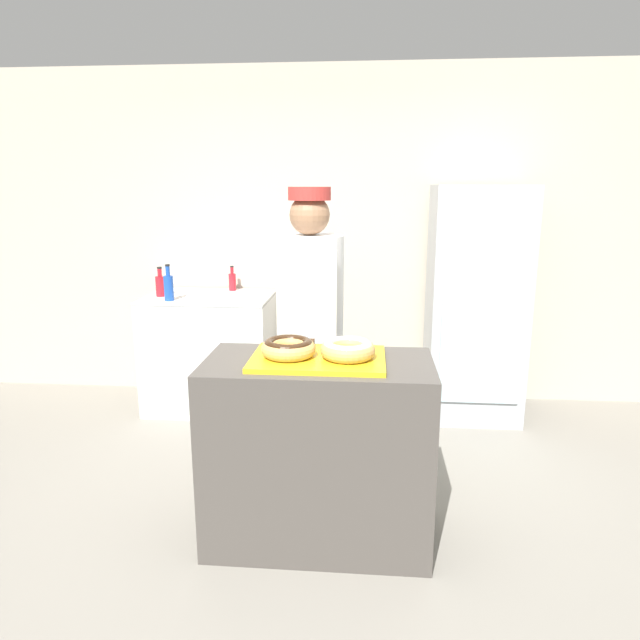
% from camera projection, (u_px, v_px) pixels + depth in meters
% --- Properties ---
extents(ground_plane, '(14.00, 14.00, 0.00)m').
position_uv_depth(ground_plane, '(318.00, 535.00, 2.95)').
color(ground_plane, gray).
extents(wall_back, '(8.00, 0.06, 2.70)m').
position_uv_depth(wall_back, '(341.00, 238.00, 4.71)').
color(wall_back, '#BCB29E').
rests_on(wall_back, ground_plane).
extents(display_counter, '(1.11, 0.57, 0.95)m').
position_uv_depth(display_counter, '(318.00, 452.00, 2.84)').
color(display_counter, '#4C4742').
rests_on(display_counter, ground_plane).
extents(serving_tray, '(0.64, 0.45, 0.02)m').
position_uv_depth(serving_tray, '(318.00, 359.00, 2.73)').
color(serving_tray, yellow).
rests_on(serving_tray, display_counter).
extents(donut_chocolate_glaze, '(0.26, 0.26, 0.08)m').
position_uv_depth(donut_chocolate_glaze, '(288.00, 347.00, 2.72)').
color(donut_chocolate_glaze, tan).
rests_on(donut_chocolate_glaze, serving_tray).
extents(donut_light_glaze, '(0.26, 0.26, 0.08)m').
position_uv_depth(donut_light_glaze, '(348.00, 349.00, 2.70)').
color(donut_light_glaze, tan).
rests_on(donut_light_glaze, serving_tray).
extents(brownie_back_left, '(0.07, 0.07, 0.03)m').
position_uv_depth(brownie_back_left, '(307.00, 343.00, 2.90)').
color(brownie_back_left, '#382111').
rests_on(brownie_back_left, serving_tray).
extents(brownie_back_right, '(0.07, 0.07, 0.03)m').
position_uv_depth(brownie_back_right, '(335.00, 344.00, 2.89)').
color(brownie_back_right, '#382111').
rests_on(brownie_back_right, serving_tray).
extents(baker_person, '(0.40, 0.40, 1.76)m').
position_uv_depth(baker_person, '(310.00, 331.00, 3.38)').
color(baker_person, '#4C4C51').
rests_on(baker_person, ground_plane).
extents(beverage_fridge, '(0.70, 0.62, 1.77)m').
position_uv_depth(beverage_fridge, '(475.00, 304.00, 4.33)').
color(beverage_fridge, '#ADB2B7').
rests_on(beverage_fridge, ground_plane).
extents(chest_freezer, '(0.99, 0.68, 0.92)m').
position_uv_depth(chest_freezer, '(211.00, 351.00, 4.61)').
color(chest_freezer, silver).
rests_on(chest_freezer, ground_plane).
extents(bottle_blue, '(0.07, 0.07, 0.27)m').
position_uv_depth(bottle_blue, '(169.00, 287.00, 4.30)').
color(bottle_blue, '#1E4CB2').
rests_on(bottle_blue, chest_freezer).
extents(bottle_red, '(0.06, 0.06, 0.20)m').
position_uv_depth(bottle_red, '(232.00, 281.00, 4.72)').
color(bottle_red, red).
rests_on(bottle_red, chest_freezer).
extents(bottle_red_b, '(0.07, 0.07, 0.23)m').
position_uv_depth(bottle_red_b, '(160.00, 285.00, 4.47)').
color(bottle_red_b, red).
rests_on(bottle_red_b, chest_freezer).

